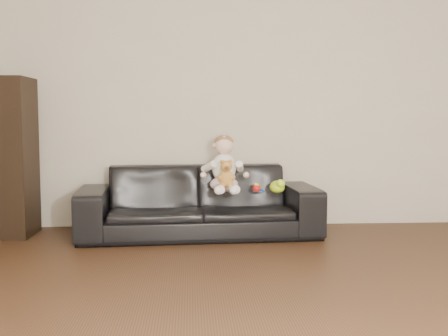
{
  "coord_description": "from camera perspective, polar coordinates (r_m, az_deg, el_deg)",
  "views": [
    {
      "loc": [
        -0.62,
        -3.0,
        1.11
      ],
      "look_at": [
        -0.31,
        2.14,
        0.65
      ],
      "focal_mm": 45.0,
      "sensor_mm": 36.0,
      "label": 1
    }
  ],
  "objects": [
    {
      "name": "toy_green",
      "position": [
        5.1,
        5.42,
        -1.93
      ],
      "size": [
        0.16,
        0.19,
        0.11
      ],
      "primitive_type": "ellipsoid",
      "rotation": [
        0.0,
        0.0,
        -0.17
      ],
      "color": "#B3E81B",
      "rests_on": "sofa"
    },
    {
      "name": "wall_back",
      "position": [
        5.79,
        2.73,
        6.99
      ],
      "size": [
        5.0,
        0.0,
        5.0
      ],
      "primitive_type": "plane",
      "rotation": [
        1.57,
        0.0,
        0.0
      ],
      "color": "beige",
      "rests_on": "ground"
    },
    {
      "name": "toy_blue_disc",
      "position": [
        5.21,
        3.56,
        -2.33
      ],
      "size": [
        0.12,
        0.12,
        0.01
      ],
      "primitive_type": "cylinder",
      "rotation": [
        0.0,
        0.0,
        0.18
      ],
      "color": "blue",
      "rests_on": "sofa"
    },
    {
      "name": "sofa",
      "position": [
        5.31,
        -2.55,
        -3.38
      ],
      "size": [
        2.28,
        1.01,
        0.65
      ],
      "primitive_type": "imported",
      "rotation": [
        0.0,
        0.0,
        0.06
      ],
      "color": "black",
      "rests_on": "floor"
    },
    {
      "name": "baby",
      "position": [
        5.16,
        0.01,
        0.1
      ],
      "size": [
        0.38,
        0.46,
        0.52
      ],
      "rotation": [
        0.0,
        0.0,
        0.2
      ],
      "color": "silver",
      "rests_on": "sofa"
    },
    {
      "name": "cabinet",
      "position": [
        5.62,
        -20.77,
        1.03
      ],
      "size": [
        0.38,
        0.52,
        1.49
      ],
      "primitive_type": "cube",
      "rotation": [
        0.0,
        0.0,
        -0.02
      ],
      "color": "black",
      "rests_on": "floor"
    },
    {
      "name": "shelf_item",
      "position": [
        5.6,
        -20.68,
        4.45
      ],
      "size": [
        0.19,
        0.25,
        0.28
      ],
      "primitive_type": "cube",
      "rotation": [
        0.0,
        0.0,
        -0.02
      ],
      "color": "silver",
      "rests_on": "cabinet"
    },
    {
      "name": "floor",
      "position": [
        3.26,
        8.02,
        -14.84
      ],
      "size": [
        5.5,
        5.5,
        0.0
      ],
      "primitive_type": "plane",
      "color": "#3C2415",
      "rests_on": "ground"
    },
    {
      "name": "teddy_bear",
      "position": [
        5.01,
        0.23,
        -0.61
      ],
      "size": [
        0.15,
        0.15,
        0.25
      ],
      "rotation": [
        0.0,
        0.0,
        0.19
      ],
      "color": "#B37B33",
      "rests_on": "sofa"
    },
    {
      "name": "toy_rattle",
      "position": [
        5.16,
        3.33,
        -2.06
      ],
      "size": [
        0.08,
        0.08,
        0.08
      ],
      "primitive_type": "sphere",
      "rotation": [
        0.0,
        0.0,
        -0.05
      ],
      "color": "red",
      "rests_on": "sofa"
    }
  ]
}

